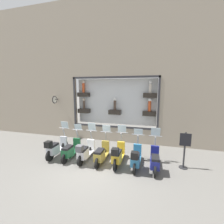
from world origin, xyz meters
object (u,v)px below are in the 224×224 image
(scooter_green_5, at_px, (71,150))
(shop_sign_post, at_px, (185,149))
(scooter_navy_0, at_px, (155,160))
(scooter_yellow_2, at_px, (118,155))
(scooter_teal_1, at_px, (136,158))
(scooter_white_4, at_px, (85,151))
(scooter_silver_6, at_px, (56,148))
(scooter_olive_3, at_px, (101,154))

(scooter_green_5, height_order, shop_sign_post, shop_sign_post)
(scooter_navy_0, relative_size, scooter_yellow_2, 0.99)
(scooter_teal_1, height_order, shop_sign_post, shop_sign_post)
(scooter_navy_0, xyz_separation_m, shop_sign_post, (0.44, -1.21, 0.45))
(scooter_white_4, relative_size, scooter_silver_6, 1.00)
(scooter_teal_1, relative_size, scooter_silver_6, 0.99)
(scooter_white_4, distance_m, shop_sign_post, 4.47)
(scooter_teal_1, distance_m, scooter_green_5, 3.21)
(scooter_white_4, relative_size, shop_sign_post, 1.11)
(scooter_navy_0, xyz_separation_m, scooter_silver_6, (-0.05, 4.81, 0.07))
(scooter_white_4, xyz_separation_m, scooter_silver_6, (0.01, 1.60, 0.01))
(scooter_teal_1, distance_m, scooter_white_4, 2.41)
(scooter_white_4, bearing_deg, scooter_olive_3, -85.83)
(scooter_yellow_2, bearing_deg, shop_sign_post, -80.11)
(scooter_teal_1, relative_size, scooter_yellow_2, 0.99)
(scooter_yellow_2, xyz_separation_m, scooter_olive_3, (0.05, 0.80, -0.06))
(scooter_white_4, bearing_deg, scooter_green_5, 86.01)
(scooter_teal_1, xyz_separation_m, scooter_white_4, (0.01, 2.41, 0.02))
(scooter_navy_0, bearing_deg, scooter_yellow_2, 91.77)
(scooter_navy_0, bearing_deg, scooter_silver_6, 90.62)
(scooter_silver_6, bearing_deg, scooter_navy_0, -89.38)
(scooter_yellow_2, distance_m, scooter_olive_3, 0.81)
(scooter_teal_1, xyz_separation_m, shop_sign_post, (0.51, -2.01, 0.41))
(scooter_yellow_2, relative_size, scooter_white_4, 1.01)
(scooter_navy_0, distance_m, scooter_yellow_2, 1.61)
(scooter_olive_3, bearing_deg, shop_sign_post, -83.06)
(scooter_olive_3, distance_m, scooter_white_4, 0.81)
(scooter_yellow_2, bearing_deg, scooter_silver_6, 90.04)
(scooter_silver_6, relative_size, shop_sign_post, 1.12)
(scooter_teal_1, bearing_deg, scooter_silver_6, 89.77)
(scooter_yellow_2, height_order, scooter_white_4, scooter_white_4)
(scooter_olive_3, relative_size, shop_sign_post, 1.11)
(scooter_navy_0, relative_size, scooter_olive_3, 1.00)
(scooter_silver_6, bearing_deg, scooter_green_5, -86.42)
(scooter_olive_3, xyz_separation_m, scooter_green_5, (-0.00, 1.60, -0.01))
(scooter_yellow_2, xyz_separation_m, scooter_white_4, (-0.01, 1.60, -0.02))
(scooter_navy_0, relative_size, shop_sign_post, 1.11)
(scooter_teal_1, distance_m, scooter_yellow_2, 0.80)
(scooter_olive_3, bearing_deg, scooter_teal_1, -92.46)
(scooter_teal_1, height_order, scooter_olive_3, scooter_olive_3)
(scooter_yellow_2, relative_size, shop_sign_post, 1.12)
(scooter_yellow_2, relative_size, scooter_olive_3, 1.01)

